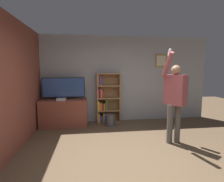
% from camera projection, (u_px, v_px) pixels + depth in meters
% --- Properties ---
extents(ground_plane, '(14.00, 14.00, 0.00)m').
position_uv_depth(ground_plane, '(133.00, 167.00, 2.97)').
color(ground_plane, brown).
extents(wall_back, '(6.34, 0.09, 2.70)m').
position_uv_depth(wall_back, '(112.00, 79.00, 5.57)').
color(wall_back, '#9EA3A8').
rests_on(wall_back, ground_plane).
extents(wall_side_brick, '(0.06, 4.38, 2.70)m').
position_uv_depth(wall_side_brick, '(22.00, 83.00, 3.88)').
color(wall_side_brick, brown).
rests_on(wall_side_brick, ground_plane).
extents(tv_ledge, '(1.34, 0.59, 0.79)m').
position_uv_depth(tv_ledge, '(64.00, 113.00, 5.12)').
color(tv_ledge, brown).
rests_on(tv_ledge, ground_plane).
extents(television, '(1.21, 0.22, 0.64)m').
position_uv_depth(television, '(64.00, 88.00, 5.09)').
color(television, black).
rests_on(television, tv_ledge).
extents(game_console, '(0.26, 0.23, 0.06)m').
position_uv_depth(game_console, '(61.00, 99.00, 4.94)').
color(game_console, silver).
rests_on(game_console, tv_ledge).
extents(bookshelf, '(0.73, 0.28, 1.55)m').
position_uv_depth(bookshelf, '(106.00, 100.00, 5.44)').
color(bookshelf, '#997047').
rests_on(bookshelf, ground_plane).
extents(person, '(0.60, 0.58, 2.07)m').
position_uv_depth(person, '(175.00, 96.00, 3.85)').
color(person, '#56514C').
rests_on(person, ground_plane).
extents(waste_bin, '(0.27, 0.27, 0.32)m').
position_uv_depth(waste_bin, '(110.00, 120.00, 5.19)').
color(waste_bin, '#4C4C51').
rests_on(waste_bin, ground_plane).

